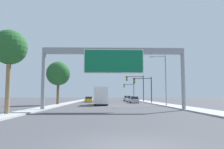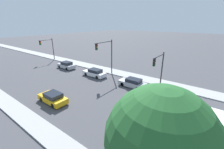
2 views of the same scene
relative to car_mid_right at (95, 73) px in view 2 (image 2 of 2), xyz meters
The scene contains 10 objects.
sidewalk_right 11.20m from the car_mid_right, 67.66° to the left, with size 3.00×120.00×0.15m.
car_mid_right is the anchor object (origin of this frame).
car_mid_center 8.66m from the car_mid_right, 90.00° to the left, with size 1.87×4.34×1.53m.
car_near_left 10.80m from the car_mid_right, 166.43° to the right, with size 1.81×4.25×1.37m.
car_near_center 8.30m from the car_mid_right, 90.00° to the right, with size 1.77×4.43×1.43m.
truck_box_primary 19.49m from the car_mid_right, 111.07° to the right, with size 2.31×7.87×3.11m.
traffic_light_near_intersection 12.21m from the car_mid_right, 80.63° to the right, with size 4.00×0.32×5.55m.
traffic_light_mid_block 4.59m from the car_mid_right, 42.30° to the right, with size 4.72×0.32×6.77m.
traffic_light_far_intersection 18.73m from the car_mid_right, 83.63° to the left, with size 3.74×0.32×5.77m.
palm_tree_background 23.59m from the car_mid_right, 130.06° to the right, with size 4.31×4.31×7.80m.
Camera 2 is at (-14.37, 30.70, 9.88)m, focal length 24.00 mm.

